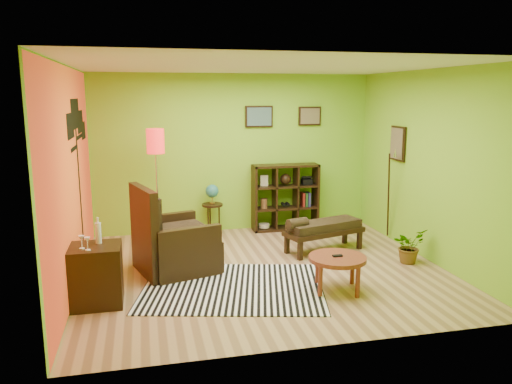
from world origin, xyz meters
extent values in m
plane|color=tan|center=(0.00, 0.00, 0.00)|extent=(5.00, 5.00, 0.00)
cube|color=#86CA28|center=(0.00, 2.25, 1.40)|extent=(5.00, 0.04, 2.80)
cube|color=#86CA28|center=(0.00, -2.25, 1.40)|extent=(5.00, 0.04, 2.80)
cube|color=#86CA28|center=(-2.50, 0.00, 1.40)|extent=(0.04, 4.50, 2.80)
cube|color=#86CA28|center=(2.50, 0.00, 1.40)|extent=(0.04, 4.50, 2.80)
cube|color=white|center=(0.00, 0.00, 2.80)|extent=(5.00, 4.50, 0.04)
cube|color=#E2551A|center=(-2.48, 0.00, 1.40)|extent=(0.01, 4.45, 2.75)
cube|color=black|center=(-2.46, 0.55, 1.05)|extent=(0.01, 0.14, 2.10)
cube|color=black|center=(-2.46, 0.05, 2.05)|extent=(0.01, 0.65, 0.32)
cube|color=black|center=(-2.46, 0.60, 2.18)|extent=(0.01, 0.85, 0.40)
cube|color=black|center=(-2.46, 1.10, 2.05)|extent=(0.01, 0.70, 0.32)
cube|color=black|center=(-2.46, 1.45, 1.90)|extent=(0.01, 0.50, 0.26)
cube|color=black|center=(0.45, 2.22, 2.05)|extent=(0.50, 0.03, 0.38)
cube|color=slate|center=(0.45, 2.19, 2.05)|extent=(0.44, 0.01, 0.32)
cube|color=black|center=(1.40, 2.22, 2.05)|extent=(0.42, 0.03, 0.34)
cube|color=#847450|center=(1.40, 2.19, 2.05)|extent=(0.36, 0.01, 0.28)
cube|color=black|center=(2.47, 0.90, 1.65)|extent=(0.03, 0.44, 0.56)
cube|color=#847450|center=(2.44, 0.90, 1.65)|extent=(0.01, 0.38, 0.50)
cylinder|color=black|center=(2.35, 0.90, 0.78)|extent=(0.23, 0.34, 1.46)
cone|color=silver|center=(2.35, 0.75, 1.52)|extent=(0.08, 0.09, 0.16)
cube|color=white|center=(-0.54, -0.55, 0.01)|extent=(2.62, 2.21, 0.01)
cylinder|color=maroon|center=(0.72, -0.93, 0.42)|extent=(0.72, 0.72, 0.05)
cylinder|color=maroon|center=(1.00, -0.77, 0.20)|extent=(0.06, 0.06, 0.39)
cylinder|color=maroon|center=(0.56, -0.65, 0.20)|extent=(0.06, 0.06, 0.39)
cylinder|color=maroon|center=(0.88, -1.21, 0.20)|extent=(0.06, 0.06, 0.39)
cylinder|color=maroon|center=(0.44, -1.09, 0.20)|extent=(0.06, 0.06, 0.39)
cube|color=black|center=(0.72, -0.93, 0.45)|extent=(0.12, 0.05, 0.02)
cube|color=black|center=(-1.18, 0.29, 0.22)|extent=(1.21, 1.19, 0.45)
cube|color=black|center=(-1.62, 0.16, 0.61)|extent=(0.38, 0.95, 1.22)
cube|color=black|center=(-1.05, -0.15, 0.36)|extent=(0.89, 0.36, 0.71)
cube|color=black|center=(-1.31, 0.73, 0.36)|extent=(0.89, 0.36, 0.71)
cube|color=tan|center=(-1.14, 0.30, 0.52)|extent=(0.96, 0.95, 0.16)
cube|color=tan|center=(-1.54, 0.18, 0.83)|extent=(0.30, 0.71, 0.56)
cube|color=black|center=(-2.20, -0.69, 0.36)|extent=(0.60, 0.55, 0.71)
cylinder|color=white|center=(-2.15, -0.59, 0.84)|extent=(0.07, 0.07, 0.25)
cylinder|color=white|center=(-2.15, -0.59, 0.99)|extent=(0.02, 0.02, 0.07)
cylinder|color=white|center=(-2.32, -0.77, 0.72)|extent=(0.06, 0.06, 0.01)
cylinder|color=white|center=(-2.32, -0.77, 0.77)|extent=(0.01, 0.01, 0.09)
cone|color=white|center=(-2.32, -0.77, 0.84)|extent=(0.07, 0.07, 0.06)
cylinder|color=white|center=(-2.25, -0.85, 0.72)|extent=(0.06, 0.06, 0.01)
cylinder|color=white|center=(-2.25, -0.85, 0.77)|extent=(0.01, 0.01, 0.09)
cone|color=white|center=(-2.25, -0.85, 0.84)|extent=(0.07, 0.07, 0.06)
cylinder|color=silver|center=(-1.40, 1.46, 0.02)|extent=(0.29, 0.29, 0.03)
cylinder|color=silver|center=(-1.40, 1.46, 0.89)|extent=(0.03, 0.03, 1.77)
cylinder|color=red|center=(-1.40, 1.46, 1.72)|extent=(0.28, 0.28, 0.39)
cylinder|color=black|center=(-0.45, 1.99, 0.53)|extent=(0.37, 0.37, 0.04)
cylinder|color=black|center=(-0.33, 1.96, 0.26)|extent=(0.03, 0.03, 0.51)
cylinder|color=black|center=(-0.47, 2.11, 0.26)|extent=(0.03, 0.03, 0.51)
cylinder|color=black|center=(-0.53, 1.91, 0.26)|extent=(0.03, 0.03, 0.51)
cylinder|color=gold|center=(-0.45, 1.99, 0.57)|extent=(0.09, 0.09, 0.02)
cylinder|color=gold|center=(-0.45, 1.99, 0.62)|extent=(0.01, 0.01, 0.09)
sphere|color=#1564AD|center=(-0.45, 1.99, 0.78)|extent=(0.23, 0.23, 0.23)
cube|color=black|center=(0.32, 2.03, 0.60)|extent=(0.04, 0.35, 1.20)
cube|color=black|center=(1.48, 2.03, 0.60)|extent=(0.04, 0.35, 1.20)
cube|color=black|center=(0.90, 2.03, 0.02)|extent=(1.20, 0.35, 0.04)
cube|color=black|center=(0.90, 2.03, 1.18)|extent=(1.20, 0.35, 0.04)
cube|color=black|center=(0.70, 2.03, 0.60)|extent=(0.03, 0.33, 1.12)
cube|color=black|center=(1.10, 2.03, 0.60)|extent=(0.03, 0.33, 1.12)
cube|color=black|center=(0.90, 2.03, 0.40)|extent=(1.12, 0.33, 0.03)
cube|color=black|center=(0.90, 2.03, 0.80)|extent=(1.12, 0.33, 0.03)
cylinder|color=beige|center=(0.50, 2.03, 0.09)|extent=(0.20, 0.20, 0.07)
sphere|color=black|center=(0.90, 2.03, 0.93)|extent=(0.20, 0.20, 0.20)
cube|color=black|center=(1.30, 2.03, 0.87)|extent=(0.18, 0.15, 0.10)
cylinder|color=black|center=(0.86, 2.03, 0.47)|extent=(0.06, 0.12, 0.06)
cylinder|color=black|center=(0.94, 2.03, 0.47)|extent=(0.06, 0.12, 0.06)
ellipsoid|color=#384C26|center=(1.30, 2.03, 0.10)|extent=(0.18, 0.18, 0.09)
cylinder|color=brown|center=(0.50, 2.03, 0.50)|extent=(0.12, 0.12, 0.18)
cube|color=beige|center=(0.50, 2.03, 0.92)|extent=(0.14, 0.03, 0.20)
cube|color=maroon|center=(1.23, 2.03, 0.54)|extent=(0.04, 0.18, 0.26)
cube|color=#1E4C1E|center=(1.28, 2.03, 0.54)|extent=(0.04, 0.18, 0.26)
cube|color=navy|center=(1.34, 2.03, 0.54)|extent=(0.04, 0.18, 0.26)
cube|color=black|center=(1.13, 0.62, 0.32)|extent=(1.36, 0.80, 0.07)
cube|color=tan|center=(1.13, 0.62, 0.42)|extent=(1.26, 0.72, 0.13)
cylinder|color=tan|center=(0.64, 0.48, 0.51)|extent=(0.35, 0.25, 0.17)
cube|color=black|center=(1.62, 0.96, 0.14)|extent=(0.08, 0.08, 0.29)
cube|color=black|center=(0.53, 0.64, 0.14)|extent=(0.08, 0.08, 0.29)
cube|color=black|center=(1.72, 0.61, 0.14)|extent=(0.08, 0.08, 0.29)
cube|color=black|center=(0.63, 0.29, 0.14)|extent=(0.08, 0.08, 0.29)
imported|color=#26661E|center=(2.15, -0.17, 0.20)|extent=(0.63, 0.65, 0.40)
camera|label=1|loc=(-1.61, -6.51, 2.43)|focal=35.00mm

